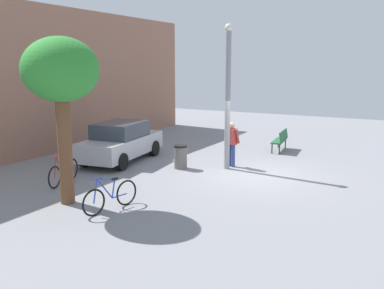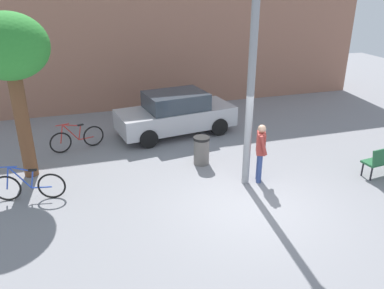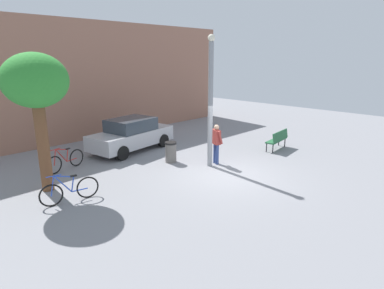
{
  "view_description": "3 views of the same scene",
  "coord_description": "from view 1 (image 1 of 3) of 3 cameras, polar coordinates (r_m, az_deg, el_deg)",
  "views": [
    {
      "loc": [
        -13.55,
        -5.07,
        3.81
      ],
      "look_at": [
        -1.25,
        1.73,
        1.13
      ],
      "focal_mm": 39.68,
      "sensor_mm": 36.0,
      "label": 1
    },
    {
      "loc": [
        -3.79,
        -7.45,
        5.18
      ],
      "look_at": [
        -1.04,
        1.55,
        1.17
      ],
      "focal_mm": 35.97,
      "sensor_mm": 36.0,
      "label": 2
    },
    {
      "loc": [
        -9.28,
        -7.25,
        4.39
      ],
      "look_at": [
        -0.49,
        1.32,
        1.05
      ],
      "focal_mm": 30.48,
      "sensor_mm": 36.0,
      "label": 3
    }
  ],
  "objects": [
    {
      "name": "bicycle_red",
      "position": [
        14.25,
        -16.88,
        -3.58
      ],
      "size": [
        1.76,
        0.54,
        0.97
      ],
      "color": "black",
      "rests_on": "ground_plane"
    },
    {
      "name": "bicycle_blue",
      "position": [
        11.4,
        -10.91,
        -6.88
      ],
      "size": [
        1.79,
        0.38,
        0.97
      ],
      "color": "black",
      "rests_on": "ground_plane"
    },
    {
      "name": "parked_car_silver",
      "position": [
        16.99,
        -9.55,
        0.37
      ],
      "size": [
        4.4,
        2.29,
        1.55
      ],
      "color": "#B7B7BC",
      "rests_on": "ground_plane"
    },
    {
      "name": "park_bench",
      "position": [
        19.16,
        11.88,
        0.77
      ],
      "size": [
        1.64,
        0.66,
        0.92
      ],
      "color": "#236038",
      "rests_on": "ground_plane"
    },
    {
      "name": "trash_bin",
      "position": [
        15.63,
        -1.55,
        -1.64
      ],
      "size": [
        0.5,
        0.5,
        0.88
      ],
      "color": "#66605B",
      "rests_on": "ground_plane"
    },
    {
      "name": "plaza_tree",
      "position": [
        11.81,
        -17.22,
        9.0
      ],
      "size": [
        2.02,
        2.02,
        4.52
      ],
      "color": "brown",
      "rests_on": "ground_plane"
    },
    {
      "name": "lamppost",
      "position": [
        15.31,
        4.83,
        6.71
      ],
      "size": [
        0.28,
        0.28,
        5.18
      ],
      "color": "gray",
      "rests_on": "ground_plane"
    },
    {
      "name": "ground_plane",
      "position": [
        14.96,
        8.15,
        -4.06
      ],
      "size": [
        36.0,
        36.0,
        0.0
      ],
      "primitive_type": "plane",
      "color": "gray"
    },
    {
      "name": "building_facade",
      "position": [
        20.11,
        -18.9,
        8.23
      ],
      "size": [
        18.67,
        2.0,
        6.21
      ],
      "primitive_type": "cube",
      "color": "#9E6B56",
      "rests_on": "ground_plane"
    },
    {
      "name": "person_by_lamppost",
      "position": [
        15.89,
        5.35,
        0.45
      ],
      "size": [
        0.44,
        0.63,
        1.67
      ],
      "color": "#334784",
      "rests_on": "ground_plane"
    }
  ]
}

